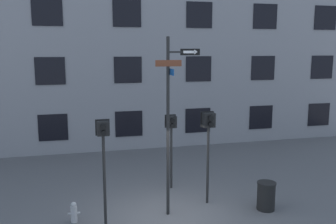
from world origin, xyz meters
The scene contains 8 objects.
ground_plane centered at (0.00, 0.00, 0.00)m, with size 60.00×60.00×0.00m, color #515154.
building_facade centered at (0.00, 7.88, 6.33)m, with size 24.00×0.63×12.66m.
street_sign_pole centered at (0.13, 0.29, 2.95)m, with size 1.27×0.76×5.09m.
pedestrian_signal_left centered at (-1.77, -0.08, 2.29)m, with size 0.38×0.40×2.95m.
pedestrian_signal_right centered at (1.46, 0.79, 2.30)m, with size 0.42×0.40×2.89m.
pedestrian_signal_across centered at (0.69, 2.29, 2.02)m, with size 0.39×0.40×2.56m.
fire_hydrant centered at (-2.59, 0.46, 0.28)m, with size 0.34×0.18×0.58m.
trash_bin centered at (2.99, -0.10, 0.43)m, with size 0.57×0.57×0.85m.
Camera 1 is at (-2.45, -9.64, 4.77)m, focal length 40.00 mm.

